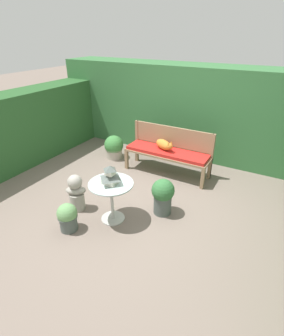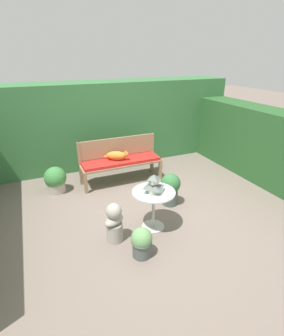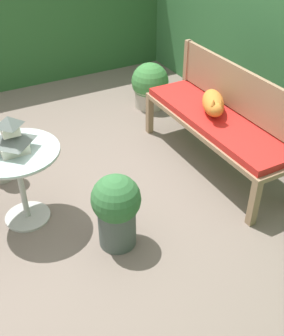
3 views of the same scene
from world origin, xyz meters
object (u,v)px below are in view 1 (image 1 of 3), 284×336
object	(u,v)px
pagoda_birdhouse	(110,176)
potted_plant_hedge_corner	(163,195)
garden_bench	(167,154)
potted_plant_bench_right	(68,217)
garden_bust	(76,192)
cat	(164,145)
patio_table	(111,191)
potted_plant_table_near	(114,147)

from	to	relation	value
pagoda_birdhouse	potted_plant_hedge_corner	xyz separation A→B (m)	(0.58, 0.51, -0.43)
garden_bench	potted_plant_bench_right	size ratio (longest dim) A/B	3.92
garden_bust	potted_plant_hedge_corner	xyz separation A→B (m)	(1.22, 0.57, 0.02)
garden_bench	cat	bearing A→B (deg)	164.24
garden_bench	patio_table	xyz separation A→B (m)	(-0.09, -1.71, 0.07)
potted_plant_table_near	potted_plant_hedge_corner	distance (m)	2.22
cat	potted_plant_table_near	bearing A→B (deg)	-154.12
garden_bench	patio_table	size ratio (longest dim) A/B	2.58
patio_table	potted_plant_bench_right	world-z (taller)	patio_table
cat	potted_plant_bench_right	world-z (taller)	cat
garden_bench	potted_plant_table_near	world-z (taller)	potted_plant_table_near
garden_bench	pagoda_birdhouse	world-z (taller)	pagoda_birdhouse
cat	potted_plant_table_near	xyz separation A→B (m)	(-1.24, 0.06, -0.34)
pagoda_birdhouse	potted_plant_bench_right	bearing A→B (deg)	-129.22
potted_plant_table_near	potted_plant_hedge_corner	size ratio (longest dim) A/B	0.88
potted_plant_hedge_corner	pagoda_birdhouse	bearing A→B (deg)	-138.59
garden_bench	patio_table	distance (m)	1.71
pagoda_birdhouse	potted_plant_bench_right	world-z (taller)	pagoda_birdhouse
cat	potted_plant_table_near	world-z (taller)	cat
pagoda_birdhouse	potted_plant_table_near	bearing A→B (deg)	124.40
garden_bust	potted_plant_bench_right	distance (m)	0.51
potted_plant_table_near	potted_plant_hedge_corner	bearing A→B (deg)	-35.41
garden_bust	potted_plant_table_near	distance (m)	1.95
garden_bench	cat	world-z (taller)	cat
patio_table	pagoda_birdhouse	xyz separation A→B (m)	(0.00, -0.00, 0.25)
cat	pagoda_birdhouse	size ratio (longest dim) A/B	1.64
patio_table	pagoda_birdhouse	world-z (taller)	pagoda_birdhouse
potted_plant_hedge_corner	garden_bust	bearing A→B (deg)	-154.93
patio_table	potted_plant_table_near	world-z (taller)	patio_table
potted_plant_bench_right	potted_plant_hedge_corner	distance (m)	1.42
garden_bench	patio_table	world-z (taller)	patio_table
cat	patio_table	distance (m)	1.74
patio_table	cat	bearing A→B (deg)	89.74
patio_table	garden_bust	world-z (taller)	patio_table
potted_plant_hedge_corner	potted_plant_table_near	bearing A→B (deg)	144.59
pagoda_birdhouse	patio_table	bearing A→B (deg)	97.13
patio_table	garden_bench	bearing A→B (deg)	86.99
cat	potted_plant_hedge_corner	xyz separation A→B (m)	(0.57, -1.22, -0.27)
cat	potted_plant_hedge_corner	distance (m)	1.38
garden_bench	pagoda_birdhouse	bearing A→B (deg)	-93.01
patio_table	garden_bust	distance (m)	0.67
potted_plant_bench_right	potted_plant_table_near	bearing A→B (deg)	109.62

